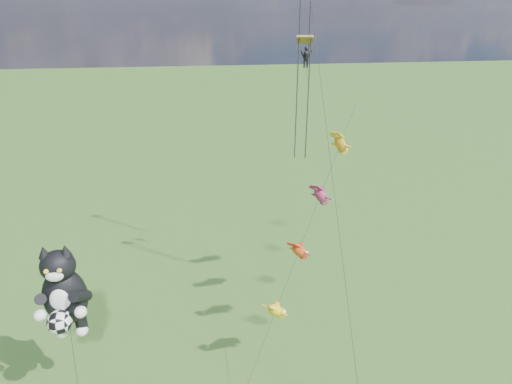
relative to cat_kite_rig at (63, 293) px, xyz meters
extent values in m
cylinder|color=black|center=(0.29, -1.43, -4.75)|extent=(0.61, 2.64, 5.16)
ellipsoid|color=black|center=(0.00, 0.21, -0.40)|extent=(2.78, 2.43, 3.55)
ellipsoid|color=black|center=(0.00, 0.10, 1.71)|extent=(2.18, 2.04, 1.80)
cone|color=black|center=(-0.55, 0.10, 2.65)|extent=(0.73, 0.73, 0.67)
cone|color=black|center=(0.55, 0.10, 2.65)|extent=(0.73, 0.73, 0.67)
ellipsoid|color=white|center=(0.00, -0.62, 1.54)|extent=(1.00, 0.64, 0.64)
ellipsoid|color=white|center=(0.00, -0.62, -0.07)|extent=(1.17, 0.63, 1.46)
sphere|color=gold|center=(-0.33, -0.70, 1.91)|extent=(0.27, 0.27, 0.27)
sphere|color=gold|center=(0.33, -0.70, 1.91)|extent=(0.27, 0.27, 0.27)
sphere|color=white|center=(-1.05, -0.96, -0.68)|extent=(0.67, 0.67, 0.67)
sphere|color=white|center=(1.05, -0.96, -0.68)|extent=(0.67, 0.67, 0.67)
sphere|color=white|center=(-0.55, 0.04, -2.78)|extent=(0.71, 0.71, 0.71)
sphere|color=white|center=(0.55, 0.04, -2.78)|extent=(0.71, 0.71, 0.71)
sphere|color=white|center=(0.00, -1.29, -0.95)|extent=(1.32, 1.32, 1.32)
cylinder|color=black|center=(14.42, 3.25, 0.36)|extent=(10.15, 12.19, 15.37)
ellipsoid|color=yellow|center=(12.19, 0.58, -3.02)|extent=(1.84, 2.01, 2.00)
ellipsoid|color=orange|center=(14.08, 2.85, -0.16)|extent=(1.84, 2.01, 2.00)
ellipsoid|color=#D8336A|center=(15.97, 5.12, 2.71)|extent=(1.84, 2.01, 2.00)
ellipsoid|color=red|center=(17.85, 7.39, 5.57)|extent=(1.84, 2.01, 2.00)
cylinder|color=black|center=(15.88, 2.41, 4.77)|extent=(0.33, 17.09, 24.19)
cube|color=green|center=(15.05, 7.85, 12.58)|extent=(1.13, 0.64, 0.58)
cylinder|color=black|center=(14.67, 7.85, 8.47)|extent=(0.08, 0.08, 8.21)
cylinder|color=black|center=(15.43, 7.85, 8.47)|extent=(0.08, 0.08, 8.21)
camera|label=1|loc=(8.14, -20.67, 14.80)|focal=30.00mm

